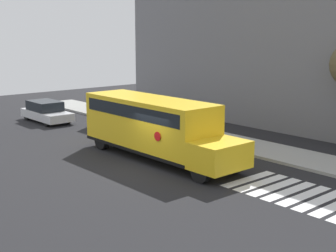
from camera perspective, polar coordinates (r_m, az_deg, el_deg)
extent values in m
plane|color=black|center=(22.31, -1.72, -5.07)|extent=(60.00, 60.00, 0.00)
cube|color=#9E9E99|center=(26.72, 9.16, -2.28)|extent=(44.00, 3.00, 0.15)
cube|color=slate|center=(31.27, 17.32, 9.88)|extent=(32.00, 4.00, 11.56)
cube|color=white|center=(20.88, 9.80, -6.39)|extent=(0.50, 3.20, 0.01)
cube|color=white|center=(20.47, 11.32, -6.82)|extent=(0.50, 3.20, 0.01)
cube|color=white|center=(20.07, 12.90, -7.25)|extent=(0.50, 3.20, 0.01)
cube|color=white|center=(19.69, 14.55, -7.70)|extent=(0.50, 3.20, 0.01)
cube|color=white|center=(19.33, 16.27, -8.16)|extent=(0.50, 3.20, 0.01)
cube|color=white|center=(18.99, 18.05, -8.62)|extent=(0.50, 3.20, 0.01)
cube|color=yellow|center=(23.94, -2.31, 0.34)|extent=(8.08, 2.50, 2.58)
cube|color=yellow|center=(20.55, 6.33, -3.54)|extent=(1.79, 2.50, 1.20)
cube|color=black|center=(24.20, -2.29, -2.47)|extent=(8.08, 2.54, 0.16)
cube|color=black|center=(23.81, -2.32, 2.08)|extent=(7.44, 2.53, 0.64)
cylinder|color=red|center=(21.48, -1.30, -1.29)|extent=(0.44, 0.02, 0.44)
cylinder|color=black|center=(21.53, 8.09, -4.41)|extent=(1.00, 0.30, 1.00)
cylinder|color=black|center=(20.01, 3.99, -5.55)|extent=(1.00, 0.30, 1.00)
cylinder|color=black|center=(27.04, -4.25, -1.08)|extent=(1.00, 0.30, 1.00)
cylinder|color=black|center=(25.85, -8.10, -1.75)|extent=(1.00, 0.30, 1.00)
cube|color=silver|center=(34.62, -14.53, 1.34)|extent=(4.68, 1.90, 0.58)
cube|color=#1E2328|center=(34.77, -14.79, 2.42)|extent=(2.62, 1.75, 0.67)
cylinder|color=black|center=(33.67, -12.08, 0.86)|extent=(0.64, 0.22, 0.64)
cylinder|color=black|center=(32.92, -14.60, 0.51)|extent=(0.64, 0.22, 0.64)
cylinder|color=black|center=(36.38, -14.44, 1.52)|extent=(0.64, 0.22, 0.64)
cylinder|color=black|center=(35.69, -16.82, 1.21)|extent=(0.64, 0.22, 0.64)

